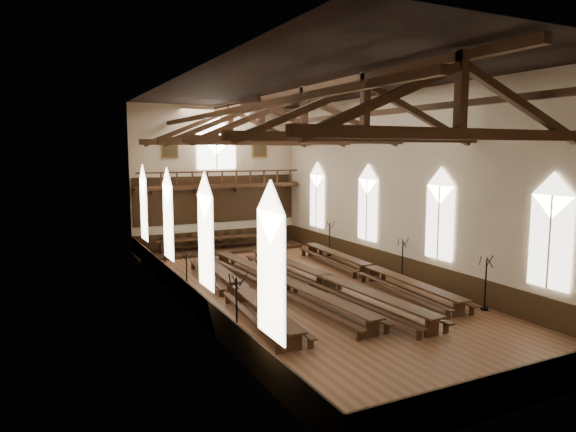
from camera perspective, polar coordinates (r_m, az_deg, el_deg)
name	(u,v)px	position (r m, az deg, el deg)	size (l,w,h in m)	color
ground	(303,290)	(25.73, 1.71, -8.25)	(26.00, 26.00, 0.00)	brown
room_walls	(304,160)	(24.79, 1.76, 6.29)	(26.00, 26.00, 26.00)	beige
wainscot_band	(303,278)	(25.58, 1.71, -6.95)	(12.00, 26.00, 1.20)	black
side_windows	(304,216)	(24.99, 1.74, 0.04)	(11.85, 19.80, 4.50)	silver
end_window	(216,146)	(36.66, -7.95, 7.74)	(2.80, 0.12, 3.80)	white
minstrels_gallery	(218,193)	(36.55, -7.74, 2.54)	(11.80, 1.24, 3.70)	#382312
portraits	(217,147)	(36.65, -7.95, 7.55)	(7.75, 0.09, 1.45)	brown
roof_trusses	(304,123)	(24.82, 1.78, 10.34)	(11.70, 25.70, 2.80)	#382312
refectory_row_a	(237,288)	(24.29, -5.65, -7.92)	(1.98, 14.35, 0.73)	#382312
refectory_row_b	(280,281)	(25.20, -0.92, -7.24)	(2.04, 14.76, 0.78)	#382312
refectory_row_c	(325,279)	(25.47, 4.14, -7.05)	(2.05, 15.08, 0.81)	#382312
refectory_row_d	(370,269)	(28.11, 9.05, -5.82)	(1.95, 14.62, 0.77)	#382312
dais	(219,250)	(35.74, -7.67, -3.74)	(11.40, 2.81, 0.19)	black
high_table	(219,239)	(35.60, -7.69, -2.52)	(8.54, 1.65, 0.80)	#382312
high_chairs	(215,238)	(36.39, -8.11, -2.48)	(5.00, 0.51, 1.05)	#382312
candelabrum_left_near	(237,324)	(18.65, -5.71, -11.83)	(0.71, 0.81, 2.63)	black
candelabrum_left_mid	(187,284)	(24.59, -11.17, -7.44)	(0.70, 0.66, 2.30)	black
candelabrum_left_far	(165,266)	(28.66, -13.49, -5.39)	(0.64, 0.70, 2.30)	black
candelabrum_right_near	(485,294)	(24.05, 21.05, -8.06)	(0.69, 0.72, 2.39)	black
candelabrum_right_mid	(402,268)	(27.97, 12.56, -5.69)	(0.64, 0.70, 2.28)	black
candelabrum_right_far	(329,245)	(33.91, 4.63, -3.24)	(0.69, 0.69, 2.32)	black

